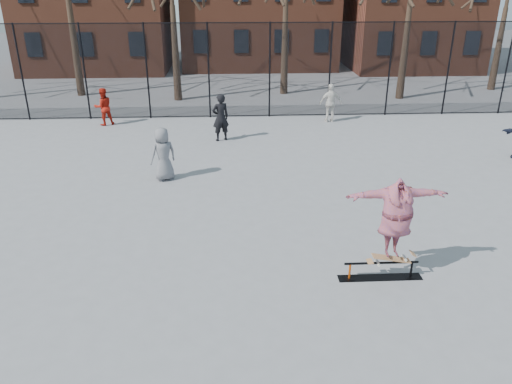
{
  "coord_description": "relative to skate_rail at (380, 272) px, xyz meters",
  "views": [
    {
      "loc": [
        -0.52,
        -8.54,
        5.72
      ],
      "look_at": [
        0.01,
        1.5,
        1.35
      ],
      "focal_mm": 35.0,
      "sensor_mm": 36.0,
      "label": 1
    }
  ],
  "objects": [
    {
      "name": "ground",
      "position": [
        -2.49,
        -0.04,
        -0.15
      ],
      "size": [
        100.0,
        100.0,
        0.0
      ],
      "primitive_type": "plane",
      "color": "slate"
    },
    {
      "name": "skate_rail",
      "position": [
        0.0,
        0.0,
        0.0
      ],
      "size": [
        1.73,
        0.26,
        0.38
      ],
      "color": "black",
      "rests_on": "ground"
    },
    {
      "name": "skateboard",
      "position": [
        0.19,
        0.0,
        0.28
      ],
      "size": [
        0.86,
        0.2,
        0.1
      ],
      "primitive_type": null,
      "color": "#97653C",
      "rests_on": "skate_rail"
    },
    {
      "name": "skater",
      "position": [
        0.19,
        0.0,
        1.17
      ],
      "size": [
        2.08,
        0.67,
        1.67
      ],
      "primitive_type": "imported",
      "rotation": [
        0.0,
        0.0,
        0.06
      ],
      "color": "#513688",
      "rests_on": "skateboard"
    },
    {
      "name": "bystander_grey",
      "position": [
        -5.05,
        5.71,
        0.66
      ],
      "size": [
        0.94,
        0.84,
        1.62
      ],
      "primitive_type": "imported",
      "rotation": [
        0.0,
        0.0,
        3.67
      ],
      "color": "slate",
      "rests_on": "ground"
    },
    {
      "name": "bystander_black",
      "position": [
        -3.38,
        9.56,
        0.73
      ],
      "size": [
        0.75,
        0.62,
        1.77
      ],
      "primitive_type": "imported",
      "rotation": [
        0.0,
        0.0,
        3.49
      ],
      "color": "black",
      "rests_on": "ground"
    },
    {
      "name": "bystander_red",
      "position": [
        -8.24,
        11.96,
        0.62
      ],
      "size": [
        0.93,
        0.86,
        1.53
      ],
      "primitive_type": "imported",
      "rotation": [
        0.0,
        0.0,
        3.61
      ],
      "color": "#B01B0F",
      "rests_on": "ground"
    },
    {
      "name": "bystander_white",
      "position": [
        1.22,
        11.96,
        0.66
      ],
      "size": [
        0.97,
        0.46,
        1.61
      ],
      "primitive_type": "imported",
      "rotation": [
        0.0,
        0.0,
        3.22
      ],
      "color": "silver",
      "rests_on": "ground"
    },
    {
      "name": "fence",
      "position": [
        -2.51,
        12.96,
        1.91
      ],
      "size": [
        34.03,
        0.07,
        4.0
      ],
      "color": "black",
      "rests_on": "ground"
    }
  ]
}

